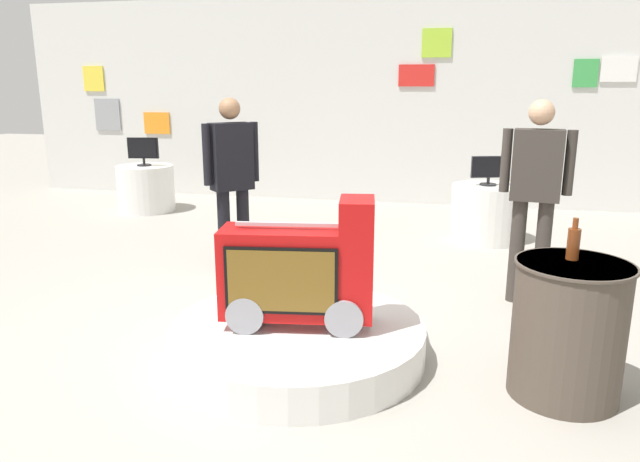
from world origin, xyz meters
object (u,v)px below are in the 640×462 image
Objects in this scene: main_display_pedestal at (298,340)px; shopper_browsing_rear at (232,172)px; display_pedestal_center_rear at (486,213)px; side_table_round at (568,329)px; novelty_firetruck_tv at (300,275)px; bottle_on_side_table at (574,243)px; tv_on_center_rear at (489,169)px; display_pedestal_left_rear at (146,188)px; shopper_browsing_near_truck at (535,187)px; tv_on_left_rear at (143,150)px.

shopper_browsing_rear reaches higher than main_display_pedestal.
side_table_round is (0.28, -3.57, 0.09)m from display_pedestal_center_rear.
side_table_round reaches higher than display_pedestal_center_rear.
novelty_firetruck_tv is 4.23× the size of bottle_on_side_table.
shopper_browsing_rear is at bearing 122.97° from novelty_firetruck_tv.
novelty_firetruck_tv reaches higher than display_pedestal_center_rear.
main_display_pedestal is 2.19m from shopper_browsing_rear.
tv_on_center_rear is at bearing 35.32° from shopper_browsing_rear.
display_pedestal_left_rear is 0.99× the size of display_pedestal_center_rear.
main_display_pedestal is at bearing -138.54° from shopper_browsing_near_truck.
main_display_pedestal is 5.34m from tv_on_left_rear.
novelty_firetruck_tv is at bearing -50.68° from display_pedestal_left_rear.
shopper_browsing_near_truck is (4.96, -2.67, 0.10)m from tv_on_left_rear.
tv_on_center_rear reaches higher than side_table_round.
display_pedestal_left_rear is at bearing 133.22° from shopper_browsing_rear.
shopper_browsing_near_truck is (0.25, -2.01, 0.14)m from tv_on_center_rear.
bottle_on_side_table is at bearing -32.79° from shopper_browsing_rear.
tv_on_left_rear is (-3.34, 4.10, 0.76)m from main_display_pedestal.
novelty_firetruck_tv is at bearing -111.39° from tv_on_center_rear.
tv_on_center_rear is (-0.00, -0.00, 0.51)m from display_pedestal_center_rear.
bottle_on_side_table is (0.28, -3.50, 0.58)m from display_pedestal_center_rear.
main_display_pedestal is 2.11× the size of display_pedestal_left_rear.
shopper_browsing_near_truck reaches higher than novelty_firetruck_tv.
novelty_firetruck_tv is at bearing -10.95° from main_display_pedestal.
novelty_firetruck_tv is 3.70m from tv_on_center_rear.
novelty_firetruck_tv is 1.65m from side_table_round.
display_pedestal_left_rear is 3.36m from shopper_browsing_rear.
tv_on_left_rear is 4.79m from display_pedestal_center_rear.
bottle_on_side_table is 1.49m from shopper_browsing_near_truck.
display_pedestal_left_rear is 0.48× the size of shopper_browsing_rear.
novelty_firetruck_tv is at bearing -138.11° from shopper_browsing_near_truck.
display_pedestal_left_rear is 6.55m from side_table_round.
novelty_firetruck_tv is at bearing -57.03° from shopper_browsing_rear.
bottle_on_side_table is (1.63, -0.06, 0.33)m from novelty_firetruck_tv.
display_pedestal_center_rear reaches higher than main_display_pedestal.
tv_on_left_rear is 0.26× the size of shopper_browsing_near_truck.
side_table_round is 0.49× the size of shopper_browsing_near_truck.
display_pedestal_left_rear is at bearing 80.63° from tv_on_left_rear.
bottle_on_side_table reaches higher than side_table_round.
bottle_on_side_table is at bearing -85.46° from display_pedestal_center_rear.
main_display_pedestal is at bearing 177.88° from bottle_on_side_table.
tv_on_left_rear reaches higher than display_pedestal_left_rear.
main_display_pedestal is at bearing -50.82° from display_pedestal_left_rear.
tv_on_left_rear is at bearing 140.19° from bottle_on_side_table.
display_pedestal_center_rear is at bearing 96.92° from shopper_browsing_near_truck.
bottle_on_side_table is at bearing -2.12° from main_display_pedestal.
tv_on_left_rear is at bearing 129.35° from novelty_firetruck_tv.
side_table_round is 1.66m from shopper_browsing_near_truck.
shopper_browsing_rear is (2.26, -2.40, 0.10)m from tv_on_left_rear.
main_display_pedestal is at bearing -50.79° from tv_on_left_rear.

